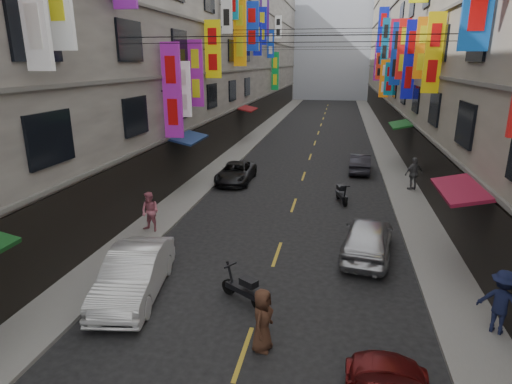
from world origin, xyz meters
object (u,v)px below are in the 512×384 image
at_px(scooter_crossing, 244,289).
at_px(car_left_mid, 134,274).
at_px(scooter_far_right, 342,194).
at_px(pedestrian_lfar, 150,212).
at_px(car_left_far, 236,173).
at_px(pedestrian_crossing, 262,320).
at_px(car_right_far, 360,163).
at_px(pedestrian_rfar, 414,174).
at_px(pedestrian_rnear, 501,302).
at_px(car_right_mid, 368,237).

xyz_separation_m(scooter_crossing, car_left_mid, (-3.47, -0.27, 0.31)).
bearing_deg(scooter_far_right, pedestrian_lfar, 20.47).
bearing_deg(car_left_far, pedestrian_crossing, -74.60).
relative_size(car_right_far, pedestrian_rfar, 2.00).
height_order(scooter_far_right, car_right_far, car_right_far).
relative_size(pedestrian_rnear, pedestrian_rfar, 0.95).
height_order(car_left_far, car_right_far, car_right_far).
distance_m(pedestrian_rnear, pedestrian_rfar, 13.64).
height_order(scooter_crossing, pedestrian_rnear, pedestrian_rnear).
bearing_deg(pedestrian_lfar, pedestrian_rfar, 49.28).
height_order(car_right_mid, pedestrian_crossing, pedestrian_crossing).
xyz_separation_m(car_right_far, pedestrian_crossing, (-3.16, -19.47, 0.22)).
bearing_deg(car_right_mid, pedestrian_crossing, 72.70).
height_order(scooter_far_right, car_left_far, car_left_far).
xyz_separation_m(scooter_far_right, car_left_far, (-6.42, 2.85, 0.15)).
bearing_deg(car_left_mid, pedestrian_lfar, 99.53).
height_order(scooter_crossing, pedestrian_crossing, pedestrian_crossing).
relative_size(pedestrian_lfar, pedestrian_crossing, 1.02).
relative_size(car_left_mid, pedestrian_rfar, 2.40).
xyz_separation_m(scooter_far_right, pedestrian_lfar, (-8.09, -5.90, 0.55)).
distance_m(scooter_far_right, pedestrian_crossing, 12.84).
relative_size(scooter_far_right, car_right_far, 0.46).
distance_m(car_right_far, pedestrian_rnear, 17.95).
bearing_deg(pedestrian_crossing, pedestrian_lfar, 52.64).
distance_m(car_left_far, car_right_far, 8.57).
xyz_separation_m(car_right_mid, pedestrian_rfar, (3.00, 9.16, 0.32)).
bearing_deg(car_left_mid, scooter_far_right, 50.12).
distance_m(car_left_far, pedestrian_lfar, 8.91).
bearing_deg(car_left_mid, car_left_far, 80.81).
bearing_deg(scooter_far_right, car_right_far, -115.60).
relative_size(scooter_crossing, car_left_far, 0.37).
bearing_deg(car_right_far, pedestrian_rfar, 127.44).
height_order(scooter_far_right, pedestrian_crossing, pedestrian_crossing).
bearing_deg(car_left_far, car_right_far, 26.83).
relative_size(pedestrian_rnear, pedestrian_crossing, 1.06).
bearing_deg(scooter_crossing, pedestrian_rnear, -60.58).
bearing_deg(pedestrian_lfar, car_left_far, 92.90).
relative_size(car_left_far, pedestrian_rnear, 2.35).
xyz_separation_m(pedestrian_lfar, pedestrian_rnear, (12.27, -5.00, 0.04)).
relative_size(car_right_mid, car_right_far, 1.15).
bearing_deg(car_left_far, car_right_mid, -51.98).
height_order(car_left_mid, car_left_far, car_left_mid).
distance_m(car_right_far, pedestrian_crossing, 19.73).
height_order(scooter_crossing, car_right_mid, car_right_mid).
height_order(car_left_mid, pedestrian_rnear, pedestrian_rnear).
relative_size(car_left_far, pedestrian_crossing, 2.50).
bearing_deg(car_left_far, pedestrian_rfar, -1.17).
xyz_separation_m(car_left_far, car_right_mid, (7.40, -9.27, 0.16)).
relative_size(car_right_mid, pedestrian_crossing, 2.58).
height_order(scooter_crossing, car_left_far, car_left_far).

